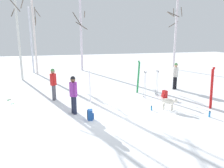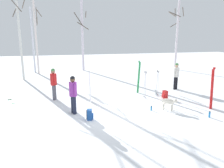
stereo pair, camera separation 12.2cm
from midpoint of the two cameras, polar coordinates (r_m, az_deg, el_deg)
ground_plane at (r=9.17m, az=3.38°, el=-8.93°), size 60.00×60.00×0.00m
person_0 at (r=11.72m, az=-15.24°, el=0.53°), size 0.34×0.51×1.72m
person_1 at (r=14.15m, az=17.23°, el=2.51°), size 0.46×0.34×1.72m
person_2 at (r=9.41m, az=-10.13°, el=-2.25°), size 0.34×0.49×1.72m
dog at (r=10.24m, az=15.48°, el=-4.72°), size 0.71×0.62×0.57m
ski_pair_planted_0 at (r=10.90m, az=25.75°, el=-1.14°), size 0.22×0.04×2.01m
ski_pair_planted_1 at (r=12.82m, az=7.53°, el=1.90°), size 0.24×0.10×1.96m
ski_pair_planted_2 at (r=10.55m, az=-5.68°, el=-1.04°), size 0.06×0.22×1.76m
ski_pair_lying_0 at (r=12.79m, az=-25.78°, el=-3.78°), size 0.81×1.66×0.05m
ski_poles_0 at (r=12.45m, az=12.50°, el=0.47°), size 0.07×0.28×1.47m
ski_poles_1 at (r=11.72m, az=9.25°, el=-0.02°), size 0.07×0.27×1.52m
backpack_0 at (r=12.06m, az=14.43°, el=-2.82°), size 0.31×0.29×0.44m
backpack_1 at (r=8.86m, az=-5.65°, el=-8.30°), size 0.31×0.29×0.44m
water_bottle_0 at (r=10.07m, az=10.93°, el=-6.48°), size 0.07×0.07×0.22m
water_bottle_1 at (r=10.02m, az=25.22°, el=-7.48°), size 0.08×0.08×0.27m
birch_tree_0 at (r=17.73m, az=-23.72°, el=13.90°), size 1.70×1.52×7.71m
birch_tree_1 at (r=20.95m, az=-20.45°, el=11.38°), size 0.68×1.06×5.93m
birch_tree_2 at (r=19.91m, az=-19.82°, el=13.79°), size 1.20×1.45×7.52m
birch_tree_3 at (r=21.04m, az=-7.91°, el=13.81°), size 1.33×1.32×7.62m
birch_tree_4 at (r=22.49m, az=17.38°, el=13.71°), size 1.54×1.61×7.52m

